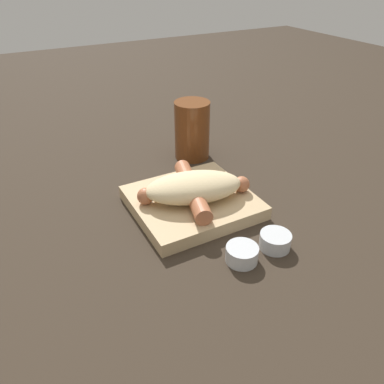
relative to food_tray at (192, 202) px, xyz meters
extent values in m
plane|color=#33281E|center=(0.00, 0.00, -0.01)|extent=(3.00, 3.00, 0.00)
cube|color=tan|center=(0.00, 0.00, 0.00)|extent=(0.21, 0.19, 0.02)
ellipsoid|color=beige|center=(0.00, -0.01, 0.04)|extent=(0.19, 0.13, 0.05)
cylinder|color=#B26642|center=(0.00, 0.00, 0.03)|extent=(0.07, 0.17, 0.03)
sphere|color=#B26642|center=(0.09, -0.03, 0.03)|extent=(0.03, 0.03, 0.03)
sphere|color=#B26642|center=(-0.08, 0.02, 0.03)|extent=(0.03, 0.03, 0.03)
cylinder|color=orange|center=(0.06, 0.03, 0.01)|extent=(0.05, 0.05, 0.00)
cylinder|color=orange|center=(0.06, 0.05, 0.01)|extent=(0.03, 0.03, 0.00)
cylinder|color=#F99E4C|center=(0.05, 0.06, 0.01)|extent=(0.03, 0.03, 0.00)
cylinder|color=#F99E4C|center=(0.06, 0.04, 0.01)|extent=(0.05, 0.05, 0.00)
cylinder|color=orange|center=(0.03, 0.05, 0.01)|extent=(0.03, 0.03, 0.00)
torus|color=silver|center=(0.02, 0.02, 0.01)|extent=(0.03, 0.03, 0.01)
torus|color=silver|center=(0.04, 0.02, 0.01)|extent=(0.04, 0.04, 0.00)
torus|color=silver|center=(0.04, 0.03, 0.01)|extent=(0.04, 0.04, 0.01)
cylinder|color=silver|center=(0.00, -0.16, 0.00)|extent=(0.05, 0.05, 0.03)
cylinder|color=white|center=(0.00, -0.16, -0.01)|extent=(0.04, 0.04, 0.01)
cylinder|color=silver|center=(0.06, -0.16, 0.00)|extent=(0.05, 0.05, 0.03)
cylinder|color=#4C662D|center=(0.06, -0.16, -0.01)|extent=(0.04, 0.04, 0.01)
cylinder|color=brown|center=(0.10, 0.18, 0.05)|extent=(0.08, 0.08, 0.13)
camera|label=1|loc=(-0.26, -0.49, 0.38)|focal=35.00mm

